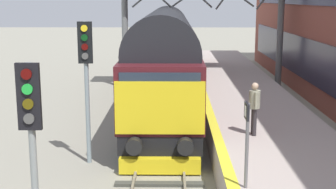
% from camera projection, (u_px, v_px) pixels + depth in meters
% --- Properties ---
extents(ground_plane, '(140.00, 140.00, 0.00)m').
position_uv_depth(ground_plane, '(163.00, 142.00, 17.55)').
color(ground_plane, gray).
rests_on(ground_plane, ground).
extents(track_main, '(2.50, 60.00, 0.15)m').
position_uv_depth(track_main, '(163.00, 140.00, 17.54)').
color(track_main, gray).
rests_on(track_main, ground).
extents(station_platform, '(4.00, 44.00, 1.01)m').
position_uv_depth(station_platform, '(261.00, 129.00, 17.41)').
color(station_platform, '#B4A59D').
rests_on(station_platform, ground).
extents(diesel_locomotive, '(2.74, 20.24, 4.68)m').
position_uv_depth(diesel_locomotive, '(166.00, 54.00, 23.61)').
color(diesel_locomotive, black).
rests_on(diesel_locomotive, ground).
extents(signal_post_mid, '(0.44, 0.22, 4.01)m').
position_uv_depth(signal_post_mid, '(32.00, 135.00, 9.08)').
color(signal_post_mid, gray).
rests_on(signal_post_mid, ground).
extents(signal_post_far, '(0.44, 0.22, 4.48)m').
position_uv_depth(signal_post_far, '(86.00, 72.00, 14.75)').
color(signal_post_far, gray).
rests_on(signal_post_far, ground).
extents(platform_number_sign, '(0.10, 0.44, 1.93)m').
position_uv_depth(platform_number_sign, '(247.00, 132.00, 10.48)').
color(platform_number_sign, slate).
rests_on(platform_number_sign, station_platform).
extents(waiting_passenger, '(0.36, 0.51, 1.64)m').
position_uv_depth(waiting_passenger, '(254.00, 104.00, 14.68)').
color(waiting_passenger, '#302C2F').
rests_on(waiting_passenger, station_platform).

